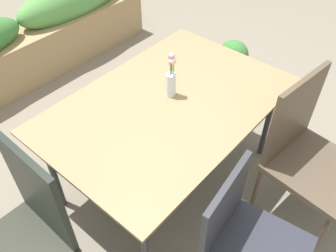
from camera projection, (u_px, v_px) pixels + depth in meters
ground_plane at (169, 189)px, 2.57m from camera, size 12.00×12.00×0.00m
dining_table at (168, 108)px, 2.19m from camera, size 1.53×1.02×0.71m
chair_end_left at (26, 232)px, 1.69m from camera, size 0.45×0.45×1.04m
chair_near_right at (307, 150)px, 2.10m from camera, size 0.55×0.55×1.00m
chair_near_left at (246, 239)px, 1.73m from camera, size 0.50×0.50×0.87m
flower_vase at (171, 78)px, 2.13m from camera, size 0.06×0.06×0.30m
planter_box at (26, 43)px, 3.32m from camera, size 2.70×0.42×0.79m
potted_plant at (232, 63)px, 3.33m from camera, size 0.28×0.28×0.45m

